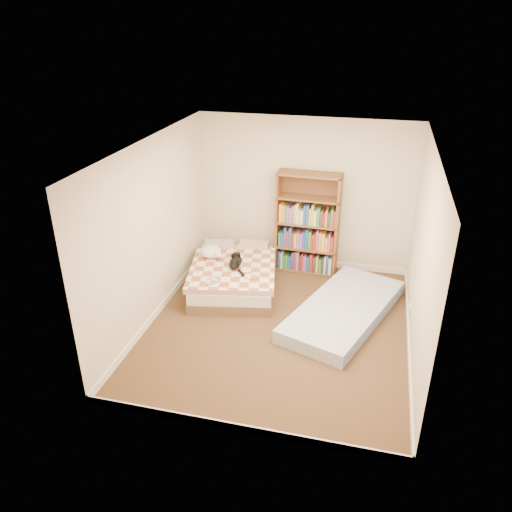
% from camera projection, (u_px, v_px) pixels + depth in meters
% --- Properties ---
extents(room, '(3.51, 4.01, 2.51)m').
position_uv_depth(room, '(280.00, 248.00, 6.38)').
color(room, '#4A351F').
rests_on(room, ground).
extents(bed, '(1.55, 1.95, 0.47)m').
position_uv_depth(bed, '(234.00, 274.00, 7.84)').
color(bed, brown).
rests_on(bed, room).
extents(bookshelf, '(1.02, 0.37, 1.69)m').
position_uv_depth(bookshelf, '(307.00, 237.00, 8.19)').
color(bookshelf, brown).
rests_on(bookshelf, room).
extents(floor_mattress, '(1.69, 2.43, 0.20)m').
position_uv_depth(floor_mattress, '(344.00, 310.00, 7.09)').
color(floor_mattress, '#6C7CB4').
rests_on(floor_mattress, room).
extents(black_cat, '(0.27, 0.65, 0.15)m').
position_uv_depth(black_cat, '(236.00, 262.00, 7.62)').
color(black_cat, black).
rests_on(black_cat, bed).
extents(white_dog, '(0.39, 0.42, 0.17)m').
position_uv_depth(white_dog, '(212.00, 252.00, 7.88)').
color(white_dog, white).
rests_on(white_dog, bed).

